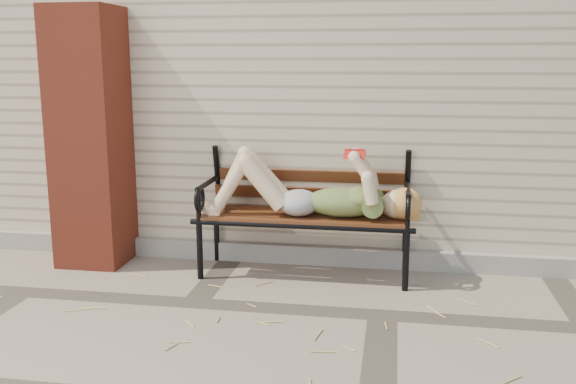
# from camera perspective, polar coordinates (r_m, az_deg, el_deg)

# --- Properties ---
(ground) EXTENTS (80.00, 80.00, 0.00)m
(ground) POSITION_cam_1_polar(r_m,az_deg,el_deg) (4.21, 8.41, -10.78)
(ground) COLOR gray
(ground) RESTS_ON ground
(house_wall) EXTENTS (8.00, 4.00, 3.00)m
(house_wall) POSITION_cam_1_polar(r_m,az_deg,el_deg) (6.89, 9.38, 10.73)
(house_wall) COLOR beige
(house_wall) RESTS_ON ground
(foundation_strip) EXTENTS (8.00, 0.10, 0.15)m
(foundation_strip) POSITION_cam_1_polar(r_m,az_deg,el_deg) (5.10, 8.69, -5.84)
(foundation_strip) COLOR #A19B92
(foundation_strip) RESTS_ON ground
(brick_pillar) EXTENTS (0.50, 0.50, 2.00)m
(brick_pillar) POSITION_cam_1_polar(r_m,az_deg,el_deg) (5.24, -17.13, 4.60)
(brick_pillar) COLOR maroon
(brick_pillar) RESTS_ON ground
(garden_bench) EXTENTS (1.70, 0.68, 1.10)m
(garden_bench) POSITION_cam_1_polar(r_m,az_deg,el_deg) (4.85, 1.69, 0.02)
(garden_bench) COLOR black
(garden_bench) RESTS_ON ground
(reading_woman) EXTENTS (1.61, 0.36, 0.51)m
(reading_woman) POSITION_cam_1_polar(r_m,az_deg,el_deg) (4.71, 1.63, 0.12)
(reading_woman) COLOR #093140
(reading_woman) RESTS_ON ground
(straw_scatter) EXTENTS (2.93, 1.73, 0.01)m
(straw_scatter) POSITION_cam_1_polar(r_m,az_deg,el_deg) (3.92, -3.68, -12.36)
(straw_scatter) COLOR #D3B867
(straw_scatter) RESTS_ON ground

